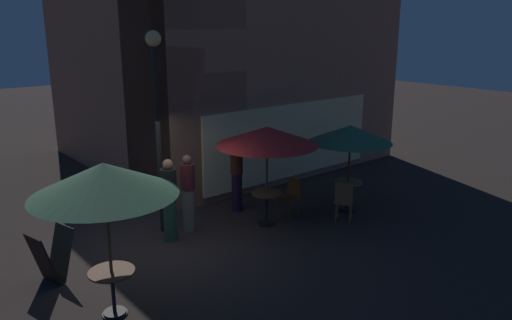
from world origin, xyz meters
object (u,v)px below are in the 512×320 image
object	(u,v)px
menu_sandwich_board	(52,256)
street_lamp_near_corner	(156,96)
patio_umbrella_0	(350,134)
cafe_table_0	(348,190)
patron_standing_0	(169,200)
cafe_chair_1	(291,194)
patron_standing_2	(188,193)
patio_umbrella_2	(267,136)
cafe_table_1	(112,283)
cafe_table_2	(267,202)
patio_umbrella_1	(104,180)
cafe_chair_0	(344,198)
patron_standing_1	(237,175)

from	to	relation	value
menu_sandwich_board	street_lamp_near_corner	bearing A→B (deg)	2.74
menu_sandwich_board	patio_umbrella_0	distance (m)	7.03
cafe_table_0	patron_standing_0	bearing A→B (deg)	163.48
cafe_chair_1	patron_standing_2	distance (m)	2.55
patio_umbrella_2	cafe_chair_1	distance (m)	1.75
cafe_chair_1	street_lamp_near_corner	bearing A→B (deg)	-25.27
street_lamp_near_corner	patron_standing_2	world-z (taller)	street_lamp_near_corner
cafe_table_1	patron_standing_0	bearing A→B (deg)	41.74
menu_sandwich_board	patron_standing_0	xyz separation A→B (m)	(2.55, 0.22, 0.41)
patio_umbrella_0	patron_standing_2	xyz separation A→B (m)	(-3.66, 1.46, -1.05)
street_lamp_near_corner	cafe_chair_1	bearing A→B (deg)	-21.46
street_lamp_near_corner	cafe_table_1	bearing A→B (deg)	-132.67
cafe_table_0	cafe_table_2	xyz separation A→B (m)	(-2.10, 0.62, 0.01)
patron_standing_0	cafe_table_0	bearing A→B (deg)	-35.61
street_lamp_near_corner	patio_umbrella_1	world-z (taller)	street_lamp_near_corner
patio_umbrella_0	cafe_chair_0	xyz separation A→B (m)	(-0.65, -0.43, -1.35)
cafe_chair_1	patron_standing_0	world-z (taller)	patron_standing_0
cafe_table_1	patron_standing_0	xyz separation A→B (m)	(2.18, 1.94, 0.35)
street_lamp_near_corner	patron_standing_0	world-z (taller)	street_lamp_near_corner
patio_umbrella_2	cafe_table_1	bearing A→B (deg)	-163.32
patio_umbrella_2	cafe_chair_0	xyz separation A→B (m)	(1.46, -1.05, -1.50)
patron_standing_2	cafe_table_2	bearing A→B (deg)	129.62
cafe_table_1	patio_umbrella_2	world-z (taller)	patio_umbrella_2
cafe_table_2	patio_umbrella_1	world-z (taller)	patio_umbrella_1
cafe_table_1	cafe_chair_1	world-z (taller)	cafe_chair_1
menu_sandwich_board	cafe_table_1	bearing A→B (deg)	-91.02
street_lamp_near_corner	cafe_table_2	size ratio (longest dim) A/B	5.68
street_lamp_near_corner	cafe_chair_0	bearing A→B (deg)	-32.59
cafe_table_1	patron_standing_0	distance (m)	2.94
street_lamp_near_corner	patron_standing_1	size ratio (longest dim) A/B	2.40
patio_umbrella_2	patron_standing_0	bearing A→B (deg)	163.28
patio_umbrella_2	street_lamp_near_corner	bearing A→B (deg)	149.83
patio_umbrella_1	cafe_chair_1	xyz separation A→B (m)	(5.16, 1.35, -1.72)
patio_umbrella_1	cafe_chair_1	bearing A→B (deg)	14.68
cafe_table_1	patron_standing_1	xyz separation A→B (m)	(4.34, 2.43, 0.37)
street_lamp_near_corner	patron_standing_2	bearing A→B (deg)	-35.54
cafe_table_1	patio_umbrella_0	xyz separation A→B (m)	(6.43, 0.68, 1.38)
cafe_table_1	patron_standing_1	bearing A→B (deg)	29.24
cafe_chair_0	patio_umbrella_2	bearing A→B (deg)	110.37
cafe_chair_0	patron_standing_0	xyz separation A→B (m)	(-3.61, 1.70, 0.32)
cafe_table_0	patio_umbrella_1	xyz separation A→B (m)	(-6.43, -0.68, 1.72)
cafe_table_0	patio_umbrella_1	world-z (taller)	patio_umbrella_1
patio_umbrella_1	patron_standing_0	xyz separation A→B (m)	(2.18, 1.94, -1.35)
street_lamp_near_corner	patio_umbrella_1	xyz separation A→B (m)	(-2.29, -2.48, -0.78)
cafe_table_1	patron_standing_1	distance (m)	4.99
menu_sandwich_board	cafe_table_1	size ratio (longest dim) A/B	1.26
patron_standing_0	patron_standing_2	size ratio (longest dim) A/B	1.03
cafe_chair_1	patron_standing_2	xyz separation A→B (m)	(-2.40, 0.79, 0.34)
patio_umbrella_2	patron_standing_0	xyz separation A→B (m)	(-2.15, 0.65, -1.17)
cafe_table_1	patron_standing_1	world-z (taller)	patron_standing_1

